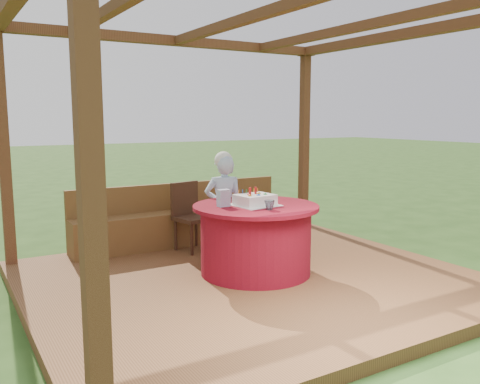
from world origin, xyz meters
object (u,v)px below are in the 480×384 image
drinking_glass (269,205)px  chair (190,213)px  table (256,239)px  bench (184,224)px  birthday_cake (255,200)px  elderly_woman (224,205)px  gift_bag (224,198)px

drinking_glass → chair: bearing=95.4°
table → bench: bearing=93.9°
birthday_cake → chair: bearing=97.4°
elderly_woman → bench: bearing=95.1°
bench → drinking_glass: bearing=-87.7°
birthday_cake → drinking_glass: 0.30m
gift_bag → chair: bearing=79.5°
table → drinking_glass: drinking_glass is taller
gift_bag → table: bearing=-18.7°
bench → gift_bag: size_ratio=16.62×
bench → table: 1.62m
elderly_woman → birthday_cake: (0.01, -0.67, 0.16)m
birthday_cake → bench: bearing=93.3°
birthday_cake → drinking_glass: bearing=-93.1°
table → chair: bearing=98.1°
birthday_cake → gift_bag: (-0.32, 0.10, 0.03)m
table → chair: chair is taller
elderly_woman → gift_bag: bearing=-119.0°
bench → elderly_woman: (0.08, -0.95, 0.38)m
birthday_cake → elderly_woman: bearing=90.7°
table → drinking_glass: size_ratio=12.88×
birthday_cake → drinking_glass: birthday_cake is taller
elderly_woman → drinking_glass: (-0.01, -0.97, 0.15)m
gift_bag → drinking_glass: bearing=-55.5°
drinking_glass → birthday_cake: bearing=86.9°
elderly_woman → gift_bag: size_ratio=7.12×
chair → gift_bag: gift_bag is taller
table → birthday_cake: birthday_cake is taller
chair → gift_bag: size_ratio=4.78×
elderly_woman → gift_bag: 0.68m
table → elderly_woman: size_ratio=1.05×
elderly_woman → drinking_glass: 0.98m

